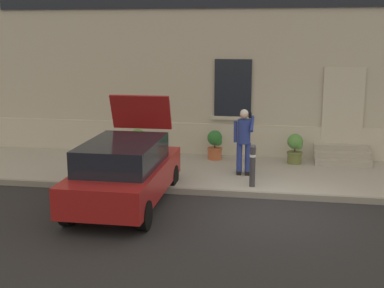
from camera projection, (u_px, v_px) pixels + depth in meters
The scene contains 12 objects.
ground_plane at pixel (264, 212), 11.28m from camera, with size 80.00×80.00×0.00m, color #232326.
sidewalk at pixel (267, 174), 13.97m from camera, with size 24.00×3.60×0.15m, color #99968E.
curb_edge at pixel (265, 195), 12.17m from camera, with size 24.00×0.12×0.15m, color gray.
building_facade at pixel (273, 35), 15.59m from camera, with size 24.00×1.52×7.50m.
entrance_stoop at pixel (341, 156), 14.95m from camera, with size 1.55×0.96×0.48m.
hatchback_car_red at pixel (125, 171), 11.54m from camera, with size 1.80×4.07×2.34m.
bollard_near_person at pixel (253, 164), 12.49m from camera, with size 0.15×0.15×1.04m.
bollard_far_left at pixel (120, 159), 13.03m from camera, with size 0.15×0.15×1.04m.
person_on_phone at pixel (244, 138), 13.41m from camera, with size 0.51×0.46×1.75m.
planter_charcoal at pixel (138, 142), 15.50m from camera, with size 0.44×0.44×0.86m.
planter_terracotta at pixel (215, 144), 15.23m from camera, with size 0.44×0.44×0.86m.
planter_olive at pixel (295, 148), 14.73m from camera, with size 0.44×0.44×0.86m.
Camera 1 is at (0.23, -10.83, 3.82)m, focal length 48.50 mm.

